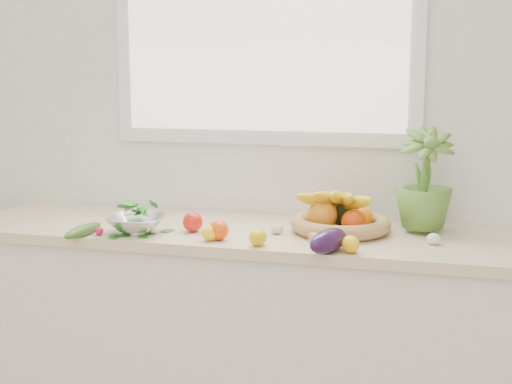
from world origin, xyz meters
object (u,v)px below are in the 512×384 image
(eggplant, at_px, (328,241))
(colander_with_spinach, at_px, (137,219))
(cucumber, at_px, (83,230))
(potted_herb, at_px, (424,178))
(apple, at_px, (193,222))
(fruit_basket, at_px, (340,218))

(eggplant, height_order, colander_with_spinach, colander_with_spinach)
(eggplant, height_order, cucumber, eggplant)
(potted_herb, bearing_deg, cucumber, -161.88)
(apple, height_order, potted_herb, potted_herb)
(eggplant, xyz_separation_m, cucumber, (-0.92, -0.00, -0.02))
(cucumber, relative_size, colander_with_spinach, 0.94)
(cucumber, height_order, fruit_basket, fruit_basket)
(apple, height_order, fruit_basket, fruit_basket)
(apple, xyz_separation_m, colander_with_spinach, (-0.19, -0.09, 0.02))
(apple, bearing_deg, cucumber, -155.06)
(apple, height_order, colander_with_spinach, colander_with_spinach)
(fruit_basket, height_order, colander_with_spinach, fruit_basket)
(cucumber, bearing_deg, apple, 24.94)
(apple, distance_m, fruit_basket, 0.56)
(cucumber, bearing_deg, eggplant, 0.16)
(colander_with_spinach, bearing_deg, eggplant, -6.36)
(eggplant, distance_m, cucumber, 0.92)
(eggplant, bearing_deg, colander_with_spinach, 173.64)
(apple, xyz_separation_m, eggplant, (0.55, -0.17, 0.00))
(cucumber, relative_size, fruit_basket, 0.58)
(eggplant, height_order, fruit_basket, fruit_basket)
(eggplant, height_order, potted_herb, potted_herb)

